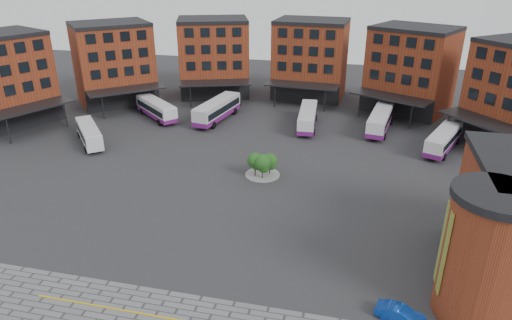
% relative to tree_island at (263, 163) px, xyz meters
% --- Properties ---
extents(ground, '(160.00, 160.00, 0.00)m').
position_rel_tree_island_xyz_m(ground, '(-2.13, -11.62, -1.82)').
color(ground, '#28282B').
rests_on(ground, ground).
extents(main_building, '(94.14, 42.48, 14.60)m').
position_rel_tree_island_xyz_m(main_building, '(-6.90, 26.63, 5.40)').
color(main_building, maroon).
rests_on(main_building, ground).
extents(tree_island, '(4.40, 4.40, 3.25)m').
position_rel_tree_island_xyz_m(tree_island, '(0.00, 0.00, 0.00)').
color(tree_island, gray).
rests_on(tree_island, ground).
extents(bus_a, '(8.22, 9.05, 2.82)m').
position_rel_tree_island_xyz_m(bus_a, '(-27.12, 5.01, -0.15)').
color(bus_a, silver).
rests_on(bus_a, ground).
extents(bus_b, '(9.94, 9.08, 3.09)m').
position_rel_tree_island_xyz_m(bus_b, '(-22.34, 17.86, -0.15)').
color(bus_b, silver).
rests_on(bus_b, ground).
extents(bus_c, '(4.94, 12.48, 3.43)m').
position_rel_tree_island_xyz_m(bus_c, '(-12.01, 19.28, 0.04)').
color(bus_c, silver).
rests_on(bus_c, ground).
extents(bus_d, '(3.28, 11.15, 3.10)m').
position_rel_tree_island_xyz_m(bus_d, '(3.14, 19.20, -0.14)').
color(bus_d, silver).
rests_on(bus_d, ground).
extents(bus_e, '(4.48, 11.89, 3.27)m').
position_rel_tree_island_xyz_m(bus_e, '(14.46, 20.28, -0.05)').
color(bus_e, white).
rests_on(bus_e, ground).
extents(bus_f, '(6.40, 10.93, 3.04)m').
position_rel_tree_island_xyz_m(bus_f, '(23.05, 14.09, -0.18)').
color(bus_f, white).
rests_on(bus_f, ground).
extents(blue_car, '(3.92, 2.26, 1.22)m').
position_rel_tree_island_xyz_m(blue_car, '(15.40, -21.82, -1.21)').
color(blue_car, '#0B3395').
rests_on(blue_car, ground).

